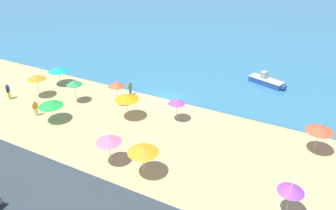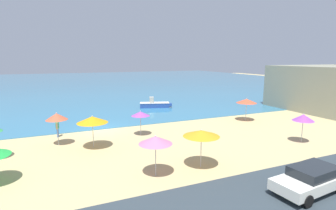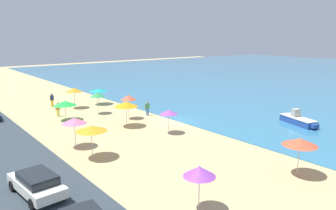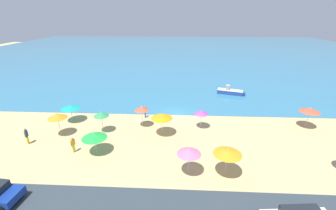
# 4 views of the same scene
# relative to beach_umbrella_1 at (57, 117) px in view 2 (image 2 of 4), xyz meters

# --- Properties ---
(ground_plane) EXTENTS (160.00, 160.00, 0.00)m
(ground_plane) POSITION_rel_beach_umbrella_1_xyz_m (4.01, 3.48, -2.41)
(ground_plane) COLOR tan
(sea) EXTENTS (150.00, 110.00, 0.05)m
(sea) POSITION_rel_beach_umbrella_1_xyz_m (4.01, 58.48, -2.39)
(sea) COLOR teal
(sea) RESTS_ON ground_plane
(beach_umbrella_1) EXTENTS (1.73, 1.73, 2.76)m
(beach_umbrella_1) POSITION_rel_beach_umbrella_1_xyz_m (0.00, 0.00, 0.00)
(beach_umbrella_1) COLOR #B2B2B7
(beach_umbrella_1) RESTS_ON ground_plane
(beach_umbrella_2) EXTENTS (2.27, 2.27, 2.61)m
(beach_umbrella_2) POSITION_rel_beach_umbrella_1_xyz_m (19.89, 0.78, -0.11)
(beach_umbrella_2) COLOR #B2B2B7
(beach_umbrella_2) RESTS_ON ground_plane
(beach_umbrella_3) EXTENTS (2.41, 2.41, 2.66)m
(beach_umbrella_3) POSITION_rel_beach_umbrella_1_xyz_m (2.55, -1.87, -0.09)
(beach_umbrella_3) COLOR #B2B2B7
(beach_umbrella_3) RESTS_ON ground_plane
(beach_umbrella_4) EXTENTS (1.74, 1.74, 2.51)m
(beach_umbrella_4) POSITION_rel_beach_umbrella_1_xyz_m (18.99, -7.43, -0.26)
(beach_umbrella_4) COLOR #B2B2B7
(beach_umbrella_4) RESTS_ON ground_plane
(beach_umbrella_5) EXTENTS (2.03, 2.03, 2.57)m
(beach_umbrella_5) POSITION_rel_beach_umbrella_1_xyz_m (5.32, -8.51, -0.15)
(beach_umbrella_5) COLOR #B2B2B7
(beach_umbrella_5) RESTS_ON ground_plane
(beach_umbrella_6) EXTENTS (2.37, 2.37, 2.58)m
(beach_umbrella_6) POSITION_rel_beach_umbrella_1_xyz_m (8.48, -8.50, -0.11)
(beach_umbrella_6) COLOR #B2B2B7
(beach_umbrella_6) RESTS_ON ground_plane
(beach_umbrella_7) EXTENTS (1.72, 1.72, 2.33)m
(beach_umbrella_7) POSITION_rel_beach_umbrella_1_xyz_m (7.08, 0.03, -0.37)
(beach_umbrella_7) COLOR #B2B2B7
(beach_umbrella_7) RESTS_ON ground_plane
(bather_0) EXTENTS (0.30, 0.56, 1.64)m
(bather_0) POSITION_rel_beach_umbrella_1_xyz_m (-0.01, 2.52, -1.50)
(bather_0) COLOR #3B6BBA
(bather_0) RESTS_ON ground_plane
(parked_car_3) EXTENTS (4.54, 2.27, 1.38)m
(parked_car_3) POSITION_rel_beach_umbrella_1_xyz_m (12.13, -13.71, -1.61)
(parked_car_3) COLOR silver
(parked_car_3) RESTS_ON coastal_road
(skiff_nearshore) EXTENTS (4.69, 2.57, 1.53)m
(skiff_nearshore) POSITION_rel_beach_umbrella_1_xyz_m (13.13, 12.47, -1.93)
(skiff_nearshore) COLOR #294A98
(skiff_nearshore) RESTS_ON sea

